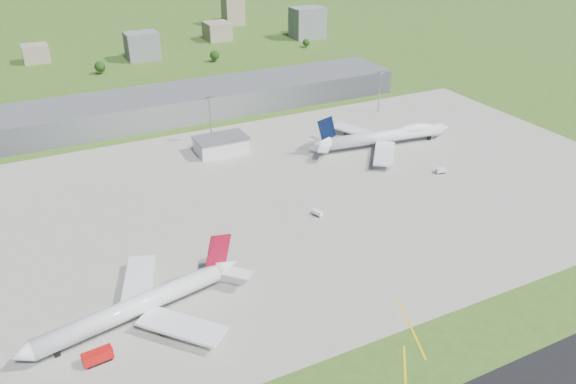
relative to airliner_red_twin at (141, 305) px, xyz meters
name	(u,v)px	position (x,y,z in m)	size (l,w,h in m)	color
ground	(176,125)	(59.24, 163.10, -5.48)	(1400.00, 1400.00, 0.00)	#385B1C
apron	(269,201)	(69.24, 53.10, -5.44)	(360.00, 190.00, 0.08)	gray
terminal	(168,105)	(59.24, 178.10, 2.02)	(300.00, 42.00, 15.00)	slate
ops_building	(221,145)	(69.24, 113.10, -1.48)	(26.00, 16.00, 8.00)	silver
mast_center	(210,112)	(69.24, 128.10, 12.22)	(3.50, 2.00, 25.90)	gray
mast_east	(380,85)	(179.24, 128.10, 12.22)	(3.50, 2.00, 25.90)	gray
airliner_red_twin	(141,305)	(0.00, 0.00, 0.00)	(74.56, 57.33, 20.59)	white
airliner_blue_quad	(386,136)	(151.58, 80.94, 0.39)	(80.90, 62.99, 21.14)	white
fire_truck	(98,357)	(-16.12, -13.07, -3.59)	(8.93, 4.14, 3.81)	#BC0E0D
tug_yellow	(183,280)	(17.21, 12.98, -4.61)	(3.44, 2.22, 1.66)	yellow
van_white_near	(317,213)	(81.93, 32.16, -4.29)	(3.52, 4.95, 2.35)	white
van_white_far	(441,171)	(156.09, 41.15, -4.16)	(5.44, 3.21, 2.62)	silver
bldg_cw	(36,53)	(-0.76, 353.10, 1.52)	(20.00, 18.00, 14.00)	gray
bldg_c	(142,46)	(79.24, 323.10, 5.52)	(26.00, 20.00, 22.00)	slate
bldg_ce	(217,31)	(159.24, 363.10, 2.52)	(22.00, 24.00, 16.00)	gray
bldg_e	(307,23)	(239.24, 333.10, 8.52)	(30.00, 22.00, 28.00)	slate
bldg_tall_e	(233,7)	(199.24, 423.10, 12.52)	(20.00, 18.00, 36.00)	gray
tree_c	(100,67)	(39.24, 293.10, 0.35)	(8.10, 8.10, 9.90)	#382314
tree_e	(215,55)	(129.24, 288.10, 0.03)	(7.65, 7.65, 9.35)	#382314
tree_far_e	(306,42)	(219.24, 298.10, -0.95)	(6.30, 6.30, 7.70)	#382314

